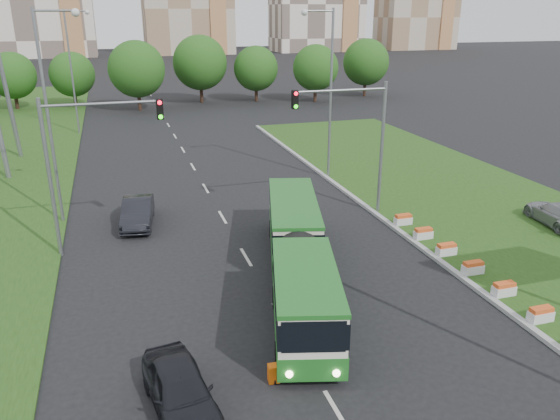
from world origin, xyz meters
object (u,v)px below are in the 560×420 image
object	(u,v)px
car_left_near	(180,390)
pedestrian	(300,340)
traffic_mast_median	(358,129)
car_median	(558,214)
articulated_bus	(294,254)
car_left_far	(138,212)
traffic_mast_left	(82,151)
shopping_trolley	(274,373)

from	to	relation	value
car_left_near	pedestrian	bearing A→B (deg)	9.47
car_left_near	traffic_mast_median	bearing A→B (deg)	41.61
car_left_near	car_median	world-z (taller)	car_left_near
articulated_bus	car_left_far	xyz separation A→B (m)	(-6.34, 9.75, -0.73)
car_left_far	car_left_near	bearing A→B (deg)	-81.25
traffic_mast_left	car_median	distance (m)	26.26
traffic_mast_left	pedestrian	xyz separation A→B (m)	(7.14, -12.07, -4.51)
car_median	traffic_mast_left	bearing A→B (deg)	-1.59
traffic_mast_left	car_left_near	world-z (taller)	traffic_mast_left
articulated_bus	pedestrian	xyz separation A→B (m)	(-1.64, -5.57, -0.67)
traffic_mast_median	articulated_bus	size ratio (longest dim) A/B	0.53
traffic_mast_left	car_median	bearing A→B (deg)	-9.57
car_left_near	car_median	bearing A→B (deg)	14.15
traffic_mast_median	shopping_trolley	distance (m)	17.46
car_left_far	traffic_mast_left	bearing A→B (deg)	-119.19
traffic_mast_median	car_left_far	size ratio (longest dim) A/B	1.70
pedestrian	traffic_mast_left	bearing A→B (deg)	23.08
car_left_near	car_left_far	world-z (taller)	car_left_far
car_left_near	shopping_trolley	bearing A→B (deg)	1.28
pedestrian	car_median	bearing A→B (deg)	-74.58
traffic_mast_median	shopping_trolley	xyz separation A→B (m)	(-9.24, -13.93, -5.03)
car_left_near	shopping_trolley	size ratio (longest dim) A/B	6.91
shopping_trolley	car_left_near	bearing A→B (deg)	-167.46
car_left_far	pedestrian	distance (m)	16.03
articulated_bus	car_median	xyz separation A→B (m)	(16.74, 2.20, -0.68)
traffic_mast_median	car_median	xyz separation A→B (m)	(10.35, -5.30, -4.52)
car_left_near	shopping_trolley	world-z (taller)	car_left_near
car_left_near	pedestrian	distance (m)	4.58
traffic_mast_median	car_left_near	xyz separation A→B (m)	(-12.40, -14.42, -4.59)
traffic_mast_left	car_left_far	distance (m)	6.12
articulated_bus	shopping_trolley	xyz separation A→B (m)	(-2.86, -6.42, -1.19)
articulated_bus	pedestrian	size ratio (longest dim) A/B	8.94
traffic_mast_median	shopping_trolley	size ratio (longest dim) A/B	12.42
traffic_mast_left	articulated_bus	distance (m)	11.58
shopping_trolley	car_left_far	bearing A→B (deg)	105.69
articulated_bus	pedestrian	distance (m)	5.84
traffic_mast_left	shopping_trolley	bearing A→B (deg)	-65.42
traffic_mast_left	pedestrian	world-z (taller)	traffic_mast_left
car_median	pedestrian	world-z (taller)	pedestrian
traffic_mast_left	pedestrian	size ratio (longest dim) A/B	4.78
car_left_far	car_median	world-z (taller)	car_left_far
traffic_mast_left	pedestrian	distance (m)	14.73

